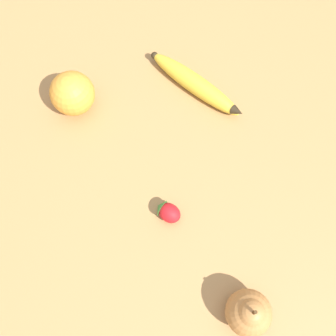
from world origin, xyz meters
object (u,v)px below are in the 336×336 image
at_px(orange, 72,93).
at_px(pear, 249,313).
at_px(strawberry, 168,212).
at_px(banana, 196,84).

xyz_separation_m(orange, pear, (-0.41, 0.28, -0.00)).
relative_size(orange, pear, 0.93).
height_order(pear, strawberry, pear).
bearing_deg(banana, orange, -131.52).
bearing_deg(strawberry, banana, -68.58).
height_order(banana, strawberry, banana).
distance_m(banana, pear, 0.43).
bearing_deg(strawberry, pear, 160.45).
xyz_separation_m(pear, strawberry, (0.17, -0.12, -0.02)).
height_order(orange, pear, pear).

